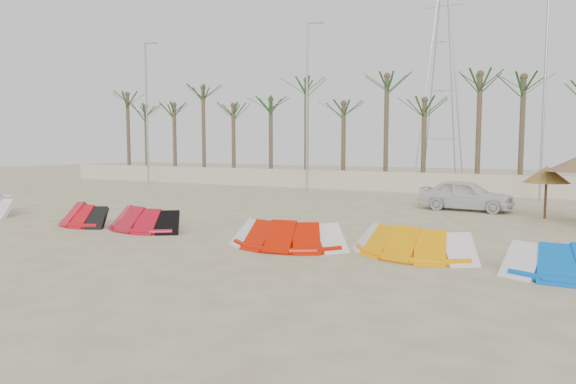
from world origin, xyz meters
The scene contains 14 objects.
ground centered at (0.00, 0.00, 0.00)m, with size 120.00×120.00×0.00m, color beige.
boundary_wall centered at (0.00, 22.00, 0.65)m, with size 60.00×0.30×1.30m, color beige.
palm_line centered at (0.67, 23.50, 6.44)m, with size 52.00×4.00×7.70m.
lamp_a centered at (-19.96, 20.00, 5.77)m, with size 1.25×0.14×11.00m.
lamp_b centered at (-5.96, 20.00, 5.77)m, with size 1.25×0.14×11.00m.
lamp_c centered at (8.04, 20.00, 5.77)m, with size 1.25×0.14×11.00m.
pylon centered at (1.00, 28.00, 0.00)m, with size 3.00×3.00×14.00m, color #A5A8AD, non-canonical shape.
kite_grey centered at (-12.83, 3.37, 0.42)m, with size 3.54×2.69×0.90m.
kite_red_left centered at (-7.10, 3.00, 0.42)m, with size 3.24×2.26×0.90m.
kite_red_mid centered at (-4.25, 3.22, 0.42)m, with size 3.60×2.00×0.90m.
kite_red_right centered at (1.87, 2.72, 0.42)m, with size 3.62×1.93×0.90m.
kite_orange centered at (5.40, 3.26, 0.42)m, with size 3.69×2.11×0.90m.
parasol_left centered at (8.42, 12.87, 1.83)m, with size 1.81×1.81×2.19m.
car centered at (5.08, 14.15, 0.72)m, with size 1.69×4.21×1.44m, color silver.
Camera 1 is at (8.88, -10.75, 3.03)m, focal length 32.00 mm.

